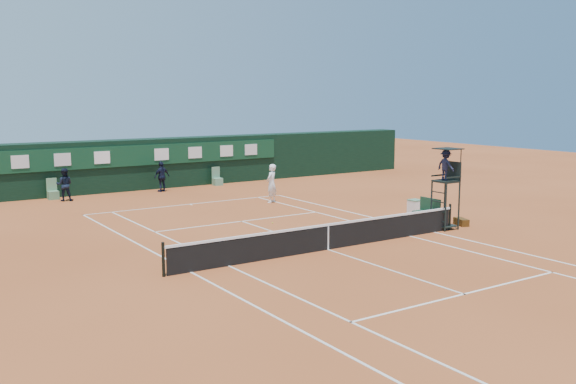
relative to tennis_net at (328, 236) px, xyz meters
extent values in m
plane|color=#B2562A|center=(0.00, 0.00, -0.51)|extent=(90.00, 90.00, 0.00)
cube|color=silver|center=(0.00, 11.88, -0.50)|extent=(11.05, 0.08, 0.01)
cube|color=white|center=(5.49, 0.00, -0.50)|extent=(0.08, 23.85, 0.01)
cube|color=silver|center=(-5.49, 0.00, -0.50)|extent=(0.08, 23.85, 0.01)
cube|color=white|center=(4.12, 0.00, -0.50)|extent=(0.08, 23.85, 0.01)
cube|color=silver|center=(-4.12, 0.00, -0.50)|extent=(0.08, 23.85, 0.01)
cube|color=white|center=(0.00, 6.40, -0.50)|extent=(8.31, 0.08, 0.01)
cube|color=white|center=(0.00, -6.40, -0.50)|extent=(8.31, 0.08, 0.01)
cube|color=silver|center=(0.00, 0.00, -0.50)|extent=(0.08, 12.88, 0.01)
cube|color=white|center=(0.00, 11.73, -0.50)|extent=(0.08, 0.30, 0.01)
cube|color=black|center=(0.00, 0.00, -0.06)|extent=(12.60, 0.04, 0.90)
cube|color=white|center=(0.00, 0.00, 0.42)|extent=(12.80, 0.06, 0.08)
cube|color=white|center=(0.00, 0.00, -0.05)|extent=(0.06, 0.05, 0.92)
cylinder|color=black|center=(6.40, 0.00, 0.04)|extent=(0.10, 0.10, 1.10)
cylinder|color=black|center=(-6.40, 0.00, 0.04)|extent=(0.10, 0.10, 1.10)
cube|color=black|center=(0.00, 18.75, 0.99)|extent=(40.00, 1.50, 3.00)
cube|color=#0F3A22|center=(0.00, 17.94, 1.59)|extent=(18.00, 0.10, 1.20)
cube|color=silver|center=(-7.00, 17.87, 1.59)|extent=(0.90, 0.04, 0.70)
cube|color=silver|center=(-4.80, 17.87, 1.59)|extent=(0.90, 0.04, 0.70)
cube|color=white|center=(-2.60, 17.87, 1.59)|extent=(0.90, 0.04, 0.70)
cube|color=white|center=(1.00, 17.87, 1.59)|extent=(0.90, 0.04, 0.70)
cube|color=silver|center=(3.20, 17.87, 1.59)|extent=(0.90, 0.04, 0.70)
cube|color=white|center=(5.40, 17.87, 1.59)|extent=(0.90, 0.04, 0.70)
cube|color=silver|center=(7.20, 17.87, 1.59)|extent=(0.90, 0.04, 0.70)
cube|color=#5A8A60|center=(-5.50, 17.45, -0.28)|extent=(0.55, 0.50, 0.46)
cube|color=#5F9267|center=(-5.50, 17.67, 0.29)|extent=(0.55, 0.06, 0.70)
cube|color=#609371|center=(4.50, 17.45, -0.28)|extent=(0.55, 0.50, 0.46)
cube|color=#558363|center=(4.50, 17.67, 0.29)|extent=(0.55, 0.06, 0.70)
cylinder|color=black|center=(5.94, -0.17, 0.49)|extent=(0.07, 0.07, 2.00)
cylinder|color=black|center=(5.94, 0.63, 0.49)|extent=(0.07, 0.07, 2.00)
cylinder|color=black|center=(6.74, -0.17, 0.49)|extent=(0.07, 0.07, 2.00)
cylinder|color=black|center=(6.74, 0.63, 0.49)|extent=(0.07, 0.07, 2.00)
cube|color=black|center=(6.34, 0.23, 1.53)|extent=(0.85, 0.85, 0.08)
cube|color=black|center=(6.74, 0.23, 1.94)|extent=(0.06, 0.85, 0.80)
cube|color=black|center=(6.34, -0.19, 1.74)|extent=(0.85, 0.05, 0.06)
cube|color=black|center=(6.34, 0.65, 1.74)|extent=(0.85, 0.05, 0.06)
cylinder|color=black|center=(6.74, -0.17, 2.39)|extent=(0.04, 0.04, 1.00)
cylinder|color=black|center=(6.74, 0.63, 2.39)|extent=(0.04, 0.04, 1.00)
cube|color=black|center=(6.39, 0.23, 2.89)|extent=(0.95, 0.95, 0.04)
cube|color=black|center=(6.34, 0.23, -0.36)|extent=(0.80, 0.80, 0.05)
cube|color=black|center=(5.94, 0.23, -0.11)|extent=(0.04, 0.80, 0.04)
cube|color=black|center=(5.94, 0.23, 0.29)|extent=(0.04, 0.80, 0.04)
cube|color=black|center=(5.94, 0.23, 0.69)|extent=(0.04, 0.80, 0.04)
cube|color=black|center=(5.94, 0.23, 1.09)|extent=(0.04, 0.80, 0.04)
imported|color=#181B31|center=(6.29, 0.23, 2.21)|extent=(0.47, 0.82, 1.28)
cube|color=#183D25|center=(6.62, 1.57, -0.06)|extent=(0.55, 1.20, 0.08)
cube|color=#193E27|center=(6.87, 1.57, 0.29)|extent=(0.06, 1.20, 0.60)
cylinder|color=black|center=(6.40, 1.02, -0.30)|extent=(0.04, 0.04, 0.41)
cylinder|color=black|center=(6.84, 1.02, -0.30)|extent=(0.04, 0.04, 0.41)
cylinder|color=black|center=(6.40, 2.12, -0.30)|extent=(0.04, 0.04, 0.41)
cylinder|color=black|center=(6.84, 2.12, -0.30)|extent=(0.04, 0.04, 0.41)
cube|color=black|center=(7.55, 0.37, -0.36)|extent=(0.60, 0.87, 0.30)
cube|color=white|center=(8.02, 3.66, -0.21)|extent=(0.55, 0.55, 0.60)
cube|color=#578563|center=(8.02, 3.66, 0.11)|extent=(0.57, 0.57, 0.05)
sphere|color=yellow|center=(0.89, 5.22, -0.48)|extent=(0.06, 0.06, 0.06)
imported|color=white|center=(3.85, 10.02, 0.51)|extent=(0.89, 0.80, 2.03)
imported|color=black|center=(-5.10, 16.57, 0.37)|extent=(1.04, 0.93, 1.76)
imported|color=black|center=(0.55, 16.85, 0.38)|extent=(1.12, 0.69, 1.78)
camera|label=1|loc=(-13.87, -18.26, 5.07)|focal=40.00mm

